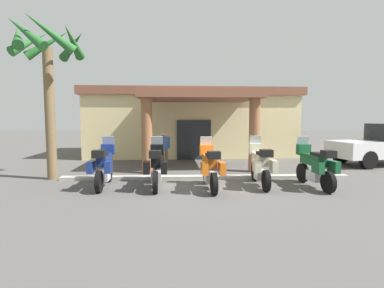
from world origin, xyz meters
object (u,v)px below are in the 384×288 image
(motorcycle_green, at_px, (315,166))
(pedestrian, at_px, (164,146))
(motel_building, at_px, (191,121))
(motorcycle_black, at_px, (156,166))
(motorcycle_orange, at_px, (210,167))
(palm_tree_roadside, at_px, (47,59))
(motorcycle_blue, at_px, (104,166))
(motorcycle_cream, at_px, (261,165))

(motorcycle_green, distance_m, pedestrian, 6.66)
(motel_building, relative_size, pedestrian, 7.66)
(motorcycle_black, xyz_separation_m, motorcycle_green, (5.12, -0.16, 0.00))
(motorcycle_orange, relative_size, palm_tree_roadside, 0.39)
(motel_building, bearing_deg, pedestrian, -108.00)
(motorcycle_blue, distance_m, pedestrian, 4.35)
(motorcycle_orange, height_order, palm_tree_roadside, palm_tree_roadside)
(motorcycle_blue, xyz_separation_m, motorcycle_black, (1.71, -0.15, 0.00))
(motorcycle_orange, bearing_deg, motorcycle_blue, 79.48)
(motorcycle_black, bearing_deg, pedestrian, -2.79)
(motorcycle_black, relative_size, palm_tree_roadside, 0.39)
(motorcycle_blue, relative_size, motorcycle_black, 1.00)
(motorcycle_blue, height_order, motorcycle_orange, same)
(motel_building, distance_m, motorcycle_black, 9.10)
(motorcycle_orange, bearing_deg, motorcycle_green, -92.15)
(motorcycle_blue, distance_m, motorcycle_black, 1.71)
(motel_building, relative_size, motorcycle_orange, 5.57)
(motel_building, xyz_separation_m, motorcycle_cream, (2.02, -8.79, -1.29))
(palm_tree_roadside, bearing_deg, pedestrian, 33.73)
(motorcycle_black, bearing_deg, motorcycle_orange, -100.87)
(motorcycle_green, bearing_deg, pedestrian, 43.89)
(motorcycle_black, xyz_separation_m, motorcycle_cream, (3.41, 0.11, 0.00))
(motorcycle_blue, height_order, pedestrian, pedestrian)
(motel_building, height_order, pedestrian, motel_building)
(pedestrian, bearing_deg, motorcycle_orange, 20.59)
(motorcycle_black, height_order, motorcycle_orange, same)
(motel_building, height_order, motorcycle_black, motel_building)
(motorcycle_green, height_order, palm_tree_roadside, palm_tree_roadside)
(motel_building, bearing_deg, motorcycle_orange, -90.17)
(motorcycle_blue, bearing_deg, pedestrian, -26.30)
(pedestrian, bearing_deg, palm_tree_roadside, -56.48)
(motorcycle_orange, bearing_deg, motorcycle_cream, -81.57)
(motorcycle_black, bearing_deg, motel_building, -11.17)
(motorcycle_cream, height_order, motorcycle_green, same)
(motel_building, distance_m, palm_tree_roadside, 9.43)
(motorcycle_cream, bearing_deg, motorcycle_blue, 90.80)
(motorcycle_black, height_order, motorcycle_green, same)
(motel_building, relative_size, palm_tree_roadside, 2.16)
(motorcycle_cream, height_order, pedestrian, pedestrian)
(motorcycle_black, relative_size, pedestrian, 1.38)
(motorcycle_black, distance_m, motorcycle_green, 5.12)
(motorcycle_green, height_order, pedestrian, pedestrian)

